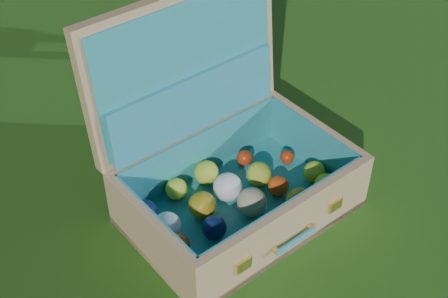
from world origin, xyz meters
TOP-DOWN VIEW (x-y plane):
  - ground at (0.00, 0.00)m, footprint 60.00×60.00m
  - suitcase at (-0.04, 0.16)m, footprint 0.63×0.52m

SIDE VIEW (x-z plane):
  - ground at x=0.00m, z-range 0.00..0.00m
  - suitcase at x=-0.04m, z-range -0.12..0.44m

